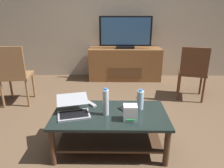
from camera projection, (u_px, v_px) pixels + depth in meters
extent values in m
plane|color=brown|center=(113.00, 136.00, 2.57)|extent=(7.68, 7.68, 0.00)
cube|color=#B2A38C|center=(114.00, 12.00, 4.49)|extent=(6.40, 0.12, 2.80)
cube|color=black|center=(110.00, 114.00, 2.24)|extent=(1.20, 0.66, 0.03)
cube|color=#472D1E|center=(110.00, 136.00, 2.32)|extent=(1.06, 0.58, 0.02)
cylinder|color=#472D1E|center=(53.00, 147.00, 2.05)|extent=(0.06, 0.06, 0.40)
cylinder|color=#472D1E|center=(167.00, 148.00, 2.04)|extent=(0.06, 0.06, 0.40)
cylinder|color=#472D1E|center=(65.00, 119.00, 2.58)|extent=(0.06, 0.06, 0.40)
cylinder|color=#472D1E|center=(156.00, 119.00, 2.56)|extent=(0.06, 0.06, 0.40)
cube|color=brown|center=(125.00, 64.00, 4.55)|extent=(1.51, 0.47, 0.68)
cube|color=#55351C|center=(125.00, 73.00, 4.37)|extent=(0.68, 0.01, 0.24)
cube|color=black|center=(125.00, 47.00, 4.40)|extent=(0.37, 0.20, 0.05)
cube|color=black|center=(126.00, 31.00, 4.29)|extent=(1.07, 0.04, 0.60)
cube|color=#2D517A|center=(126.00, 31.00, 4.27)|extent=(1.00, 0.01, 0.54)
cube|color=#59331E|center=(192.00, 72.00, 3.56)|extent=(0.54, 0.54, 0.04)
cube|color=#59331E|center=(195.00, 62.00, 3.30)|extent=(0.41, 0.15, 0.45)
cylinder|color=#59331E|center=(201.00, 83.00, 3.76)|extent=(0.04, 0.04, 0.43)
cylinder|color=#59331E|center=(179.00, 81.00, 3.86)|extent=(0.04, 0.04, 0.43)
cylinder|color=#59331E|center=(203.00, 90.00, 3.41)|extent=(0.04, 0.04, 0.43)
cylinder|color=#59331E|center=(179.00, 88.00, 3.51)|extent=(0.04, 0.04, 0.43)
cube|color=brown|center=(17.00, 76.00, 3.36)|extent=(0.49, 0.49, 0.04)
cube|color=brown|center=(10.00, 64.00, 3.09)|extent=(0.42, 0.08, 0.50)
cylinder|color=brown|center=(34.00, 85.00, 3.63)|extent=(0.04, 0.04, 0.44)
cylinder|color=brown|center=(11.00, 86.00, 3.60)|extent=(0.04, 0.04, 0.44)
cylinder|color=brown|center=(28.00, 94.00, 3.28)|extent=(0.04, 0.04, 0.44)
cylinder|color=brown|center=(2.00, 95.00, 3.24)|extent=(0.04, 0.04, 0.44)
cube|color=gray|center=(74.00, 115.00, 2.18)|extent=(0.37, 0.30, 0.02)
cube|color=black|center=(74.00, 114.00, 2.17)|extent=(0.32, 0.24, 0.00)
cube|color=gray|center=(72.00, 99.00, 2.26)|extent=(0.37, 0.29, 0.06)
cube|color=teal|center=(72.00, 100.00, 2.26)|extent=(0.33, 0.26, 0.05)
cube|color=silver|center=(130.00, 113.00, 2.08)|extent=(0.14, 0.11, 0.16)
cube|color=#19D84C|center=(130.00, 120.00, 2.04)|extent=(0.08, 0.00, 0.01)
cylinder|color=silver|center=(140.00, 100.00, 2.30)|extent=(0.07, 0.07, 0.21)
cylinder|color=blue|center=(141.00, 90.00, 2.26)|extent=(0.04, 0.04, 0.02)
cylinder|color=silver|center=(106.00, 103.00, 2.16)|extent=(0.06, 0.06, 0.27)
cylinder|color=blue|center=(106.00, 89.00, 2.11)|extent=(0.03, 0.03, 0.02)
cube|color=black|center=(124.00, 110.00, 2.30)|extent=(0.14, 0.15, 0.01)
cube|color=#99999E|center=(91.00, 104.00, 2.43)|extent=(0.13, 0.15, 0.02)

